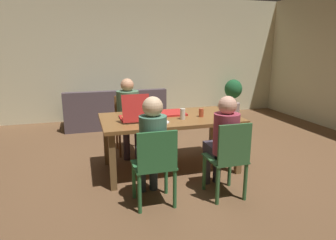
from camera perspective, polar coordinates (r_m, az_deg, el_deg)
name	(u,v)px	position (r m, az deg, el deg)	size (l,w,h in m)	color
ground_plane	(170,168)	(4.28, 0.38, -9.29)	(20.00, 20.00, 0.00)	brown
back_wall	(129,59)	(7.19, -7.47, 11.70)	(7.88, 0.12, 2.83)	beige
dining_table	(170,123)	(4.06, 0.40, -0.53)	(1.87, 1.03, 0.76)	brown
chair_0	(128,121)	(4.89, -7.84, -0.11)	(0.40, 0.45, 0.91)	brown
person_0	(129,111)	(4.70, -7.64, 1.83)	(0.35, 0.54, 1.21)	#3E313F
chair_1	(155,164)	(3.14, -2.49, -8.59)	(0.44, 0.39, 0.88)	#2D6C3A
person_1	(152,141)	(3.20, -3.16, -4.13)	(0.29, 0.50, 1.20)	#2E373F
chair_2	(229,158)	(3.38, 11.66, -7.23)	(0.40, 0.43, 0.91)	#36693A
person_2	(223,137)	(3.45, 10.59, -3.33)	(0.29, 0.53, 1.17)	#3A333E
pizza_box_0	(171,113)	(4.22, 0.50, 1.39)	(0.39, 0.39, 0.03)	red
pizza_box_1	(134,116)	(3.91, -6.60, 0.84)	(0.35, 0.46, 0.36)	#AE221D
plate_0	(231,119)	(4.00, 12.08, 0.26)	(0.23, 0.23, 0.01)	white
plate_1	(160,122)	(3.73, -1.62, -0.38)	(0.24, 0.24, 0.03)	white
drinking_glass_0	(183,114)	(3.90, 2.85, 1.17)	(0.07, 0.07, 0.14)	silver
drinking_glass_1	(201,113)	(4.06, 6.45, 1.42)	(0.07, 0.07, 0.11)	#B8482B
couch	(115,113)	(6.51, -10.15, 1.36)	(2.10, 0.85, 0.82)	#50444A
potted_plant	(233,95)	(7.75, 12.46, 4.81)	(0.44, 0.44, 0.88)	gray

